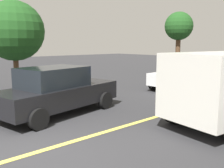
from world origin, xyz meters
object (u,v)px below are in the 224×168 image
(tree_centre_verge, at_px, (179,27))
(car_black_mid_road, at_px, (57,91))
(tree_left_verge, at_px, (14,31))
(car_white_crossing, at_px, (183,75))

(tree_centre_verge, bearing_deg, car_black_mid_road, -162.39)
(tree_left_verge, distance_m, tree_centre_verge, 13.10)
(car_white_crossing, height_order, tree_centre_verge, tree_centre_verge)
(car_black_mid_road, distance_m, tree_left_verge, 5.09)
(car_black_mid_road, relative_size, tree_centre_verge, 0.96)
(tree_left_verge, bearing_deg, tree_centre_verge, -1.33)
(tree_left_verge, xyz_separation_m, tree_centre_verge, (13.08, -0.30, 0.70))
(tree_centre_verge, bearing_deg, car_white_crossing, -143.45)
(car_white_crossing, xyz_separation_m, car_black_mid_road, (-7.52, 0.12, 0.04))
(car_black_mid_road, height_order, tree_centre_verge, tree_centre_verge)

